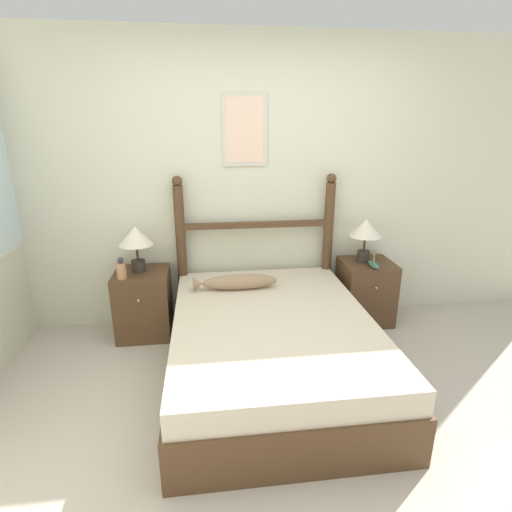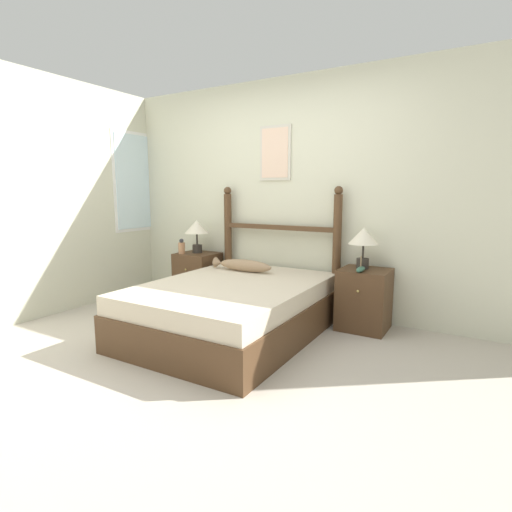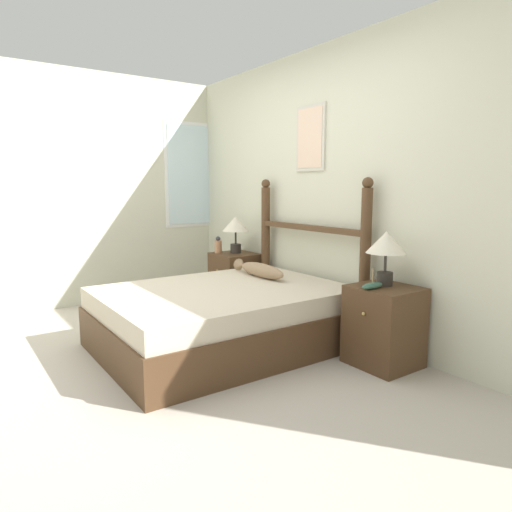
# 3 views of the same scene
# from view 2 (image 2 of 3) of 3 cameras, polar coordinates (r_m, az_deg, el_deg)

# --- Properties ---
(ground_plane) EXTENTS (16.00, 16.00, 0.00)m
(ground_plane) POSITION_cam_2_polar(r_m,az_deg,el_deg) (3.32, -9.27, -14.61)
(ground_plane) COLOR #B7AD9E
(wall_back) EXTENTS (6.40, 0.08, 2.55)m
(wall_back) POSITION_cam_2_polar(r_m,az_deg,el_deg) (4.50, 4.57, 8.46)
(wall_back) COLOR beige
(wall_back) RESTS_ON ground_plane
(wall_left) EXTENTS (0.08, 6.40, 2.55)m
(wall_left) POSITION_cam_2_polar(r_m,az_deg,el_deg) (4.72, -29.94, 7.33)
(wall_left) COLOR beige
(wall_left) RESTS_ON ground_plane
(bed) EXTENTS (1.44, 1.94, 0.49)m
(bed) POSITION_cam_2_polar(r_m,az_deg,el_deg) (3.78, -3.32, -7.55)
(bed) COLOR #4C331E
(bed) RESTS_ON ground_plane
(headboard) EXTENTS (1.44, 0.09, 1.39)m
(headboard) POSITION_cam_2_polar(r_m,az_deg,el_deg) (4.46, 3.21, 1.50)
(headboard) COLOR #4C331E
(headboard) RESTS_ON ground_plane
(nightstand_left) EXTENTS (0.46, 0.46, 0.59)m
(nightstand_left) POSITION_cam_2_polar(r_m,az_deg,el_deg) (4.96, -8.29, -2.98)
(nightstand_left) COLOR #4C331E
(nightstand_left) RESTS_ON ground_plane
(nightstand_right) EXTENTS (0.46, 0.46, 0.59)m
(nightstand_right) POSITION_cam_2_polar(r_m,az_deg,el_deg) (4.04, 15.18, -5.99)
(nightstand_right) COLOR #4C331E
(nightstand_right) RESTS_ON ground_plane
(table_lamp_left) EXTENTS (0.29, 0.29, 0.40)m
(table_lamp_left) POSITION_cam_2_polar(r_m,az_deg,el_deg) (4.89, -8.46, 3.87)
(table_lamp_left) COLOR #2D2823
(table_lamp_left) RESTS_ON nightstand_left
(table_lamp_right) EXTENTS (0.29, 0.29, 0.40)m
(table_lamp_right) POSITION_cam_2_polar(r_m,az_deg,el_deg) (3.97, 15.12, 2.44)
(table_lamp_right) COLOR #2D2823
(table_lamp_right) RESTS_ON nightstand_right
(bottle) EXTENTS (0.08, 0.08, 0.18)m
(bottle) POSITION_cam_2_polar(r_m,az_deg,el_deg) (4.87, -10.58, 1.25)
(bottle) COLOR tan
(bottle) RESTS_ON nightstand_left
(model_boat) EXTENTS (0.06, 0.20, 0.15)m
(model_boat) POSITION_cam_2_polar(r_m,az_deg,el_deg) (3.84, 14.72, -1.83)
(model_boat) COLOR #386651
(model_boat) RESTS_ON nightstand_right
(fish_pillow) EXTENTS (0.70, 0.14, 0.13)m
(fish_pillow) POSITION_cam_2_polar(r_m,az_deg,el_deg) (4.25, -1.91, -1.33)
(fish_pillow) COLOR #997A5B
(fish_pillow) RESTS_ON bed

